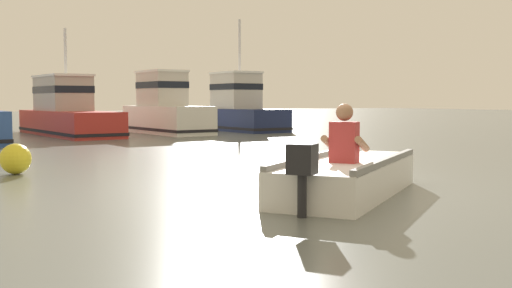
{
  "coord_description": "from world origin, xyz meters",
  "views": [
    {
      "loc": [
        -4.86,
        -7.01,
        1.24
      ],
      "look_at": [
        0.15,
        1.03,
        0.55
      ],
      "focal_mm": 42.9,
      "sensor_mm": 36.0,
      "label": 1
    }
  ],
  "objects_px": {
    "moored_boat_red": "(66,113)",
    "moored_boat_navy": "(239,109)",
    "rowboat_with_person": "(349,176)",
    "moored_boat_white": "(165,110)",
    "mooring_buoy": "(15,159)"
  },
  "relations": [
    {
      "from": "moored_boat_red",
      "to": "moored_boat_navy",
      "type": "relative_size",
      "value": 1.43
    },
    {
      "from": "moored_boat_red",
      "to": "rowboat_with_person",
      "type": "bearing_deg",
      "value": -91.76
    },
    {
      "from": "moored_boat_white",
      "to": "moored_boat_red",
      "type": "bearing_deg",
      "value": 165.86
    },
    {
      "from": "moored_boat_white",
      "to": "moored_boat_navy",
      "type": "xyz_separation_m",
      "value": [
        3.24,
        0.15,
        0.01
      ]
    },
    {
      "from": "moored_boat_navy",
      "to": "mooring_buoy",
      "type": "height_order",
      "value": "moored_boat_navy"
    },
    {
      "from": "moored_boat_red",
      "to": "mooring_buoy",
      "type": "bearing_deg",
      "value": -108.72
    },
    {
      "from": "moored_boat_navy",
      "to": "moored_boat_red",
      "type": "bearing_deg",
      "value": 173.94
    },
    {
      "from": "rowboat_with_person",
      "to": "mooring_buoy",
      "type": "xyz_separation_m",
      "value": [
        -3.27,
        4.61,
        0.01
      ]
    },
    {
      "from": "rowboat_with_person",
      "to": "moored_boat_white",
      "type": "relative_size",
      "value": 0.72
    },
    {
      "from": "mooring_buoy",
      "to": "moored_boat_white",
      "type": "bearing_deg",
      "value": 55.06
    },
    {
      "from": "moored_boat_red",
      "to": "moored_boat_white",
      "type": "xyz_separation_m",
      "value": [
        3.39,
        -0.85,
        0.08
      ]
    },
    {
      "from": "rowboat_with_person",
      "to": "moored_boat_white",
      "type": "xyz_separation_m",
      "value": [
        3.87,
        14.83,
        0.6
      ]
    },
    {
      "from": "moored_boat_white",
      "to": "moored_boat_navy",
      "type": "height_order",
      "value": "moored_boat_navy"
    },
    {
      "from": "moored_boat_red",
      "to": "mooring_buoy",
      "type": "xyz_separation_m",
      "value": [
        -3.75,
        -11.07,
        -0.52
      ]
    },
    {
      "from": "mooring_buoy",
      "to": "moored_boat_navy",
      "type": "bearing_deg",
      "value": 44.96
    }
  ]
}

